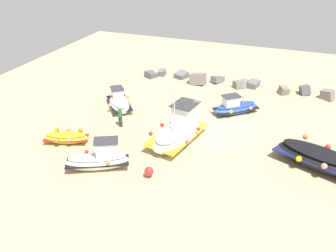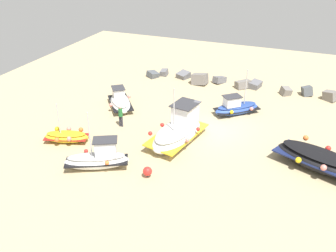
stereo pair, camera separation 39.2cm
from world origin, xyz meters
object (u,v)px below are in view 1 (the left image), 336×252
at_px(fishing_boat_2, 66,137).
at_px(fishing_boat_3, 119,102).
at_px(person_walking, 120,115).
at_px(mooring_buoy_0, 149,171).
at_px(fishing_boat_0, 179,131).
at_px(fishing_boat_1, 319,158).
at_px(fishing_boat_4, 235,107).
at_px(fishing_boat_5, 99,159).

xyz_separation_m(fishing_boat_2, fishing_boat_3, (0.70, 6.41, 0.11)).
height_order(fishing_boat_3, person_walking, person_walking).
bearing_deg(mooring_buoy_0, fishing_boat_3, 127.38).
relative_size(fishing_boat_0, mooring_buoy_0, 7.95).
distance_m(fishing_boat_1, fishing_boat_4, 8.55).
relative_size(fishing_boat_1, fishing_boat_2, 1.81).
distance_m(fishing_boat_3, fishing_boat_4, 9.37).
height_order(fishing_boat_3, fishing_boat_5, fishing_boat_5).
height_order(fishing_boat_2, person_walking, fishing_boat_2).
relative_size(fishing_boat_3, fishing_boat_4, 1.06).
bearing_deg(person_walking, mooring_buoy_0, 38.70).
distance_m(fishing_boat_0, fishing_boat_2, 7.70).
height_order(fishing_boat_1, mooring_buoy_0, fishing_boat_1).
relative_size(fishing_boat_1, mooring_buoy_0, 8.40).
bearing_deg(fishing_boat_0, fishing_boat_1, -79.47).
relative_size(fishing_boat_0, fishing_boat_3, 1.44).
bearing_deg(person_walking, fishing_boat_2, -37.85).
relative_size(fishing_boat_0, fishing_boat_1, 0.95).
height_order(fishing_boat_5, person_walking, fishing_boat_5).
height_order(fishing_boat_1, fishing_boat_5, fishing_boat_5).
xyz_separation_m(fishing_boat_4, person_walking, (-7.39, -5.29, 0.40)).
bearing_deg(fishing_boat_0, person_walking, 94.52).
relative_size(fishing_boat_0, person_walking, 3.37).
relative_size(fishing_boat_4, mooring_buoy_0, 5.23).
relative_size(fishing_boat_0, fishing_boat_5, 1.34).
height_order(fishing_boat_5, mooring_buoy_0, fishing_boat_5).
relative_size(fishing_boat_1, fishing_boat_3, 1.52).
bearing_deg(person_walking, fishing_boat_5, 11.32).
distance_m(fishing_boat_0, fishing_boat_3, 7.28).
height_order(fishing_boat_3, mooring_buoy_0, fishing_boat_3).
xyz_separation_m(fishing_boat_3, fishing_boat_5, (3.03, -8.34, 0.15)).
bearing_deg(fishing_boat_1, person_walking, -160.15).
xyz_separation_m(fishing_boat_4, fishing_boat_5, (-6.06, -10.63, 0.10)).
height_order(person_walking, mooring_buoy_0, person_walking).
xyz_separation_m(fishing_boat_5, mooring_buoy_0, (3.20, 0.19, -0.23)).
relative_size(fishing_boat_2, mooring_buoy_0, 4.65).
bearing_deg(fishing_boat_1, fishing_boat_2, -148.00).
bearing_deg(fishing_boat_3, fishing_boat_5, 161.67).
bearing_deg(fishing_boat_5, fishing_boat_3, 82.55).
bearing_deg(fishing_boat_2, fishing_boat_4, 22.97).
height_order(fishing_boat_2, fishing_boat_4, fishing_boat_4).
bearing_deg(fishing_boat_3, mooring_buoy_0, 179.11).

